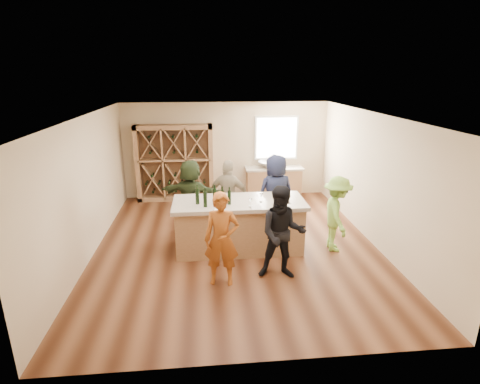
{
  "coord_description": "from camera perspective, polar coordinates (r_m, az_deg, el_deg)",
  "views": [
    {
      "loc": [
        -0.64,
        -7.43,
        3.61
      ],
      "look_at": [
        0.1,
        0.2,
        1.15
      ],
      "focal_mm": 28.0,
      "sensor_mm": 36.0,
      "label": 1
    }
  ],
  "objects": [
    {
      "name": "window_pane",
      "position": [
        11.23,
        5.59,
        8.19
      ],
      "size": [
        1.18,
        0.01,
        1.18
      ],
      "primitive_type": "cube",
      "color": "white",
      "rests_on": "wall_back"
    },
    {
      "name": "ceiling",
      "position": [
        7.49,
        -0.63,
        11.97
      ],
      "size": [
        6.0,
        7.0,
        0.1
      ],
      "primitive_type": "cube",
      "color": "white",
      "rests_on": "ground"
    },
    {
      "name": "back_counter_base",
      "position": [
        11.28,
        5.12,
        1.36
      ],
      "size": [
        1.6,
        0.58,
        0.86
      ],
      "primitive_type": "cube",
      "color": "#996F49",
      "rests_on": "floor"
    },
    {
      "name": "wine_bottle_e",
      "position": [
        7.47,
        -1.63,
        -0.85
      ],
      "size": [
        0.08,
        0.08,
        0.28
      ],
      "primitive_type": "cylinder",
      "rotation": [
        0.0,
        0.0,
        0.24
      ],
      "color": "black",
      "rests_on": "tasting_counter_top"
    },
    {
      "name": "wine_bottle_c",
      "position": [
        7.5,
        -3.87,
        -0.67
      ],
      "size": [
        0.1,
        0.1,
        0.32
      ],
      "primitive_type": "cylinder",
      "rotation": [
        0.0,
        0.0,
        0.28
      ],
      "color": "black",
      "rests_on": "tasting_counter_top"
    },
    {
      "name": "wall_left",
      "position": [
        8.12,
        -22.58,
        0.59
      ],
      "size": [
        0.1,
        7.0,
        2.8
      ],
      "primitive_type": "cube",
      "color": "beige",
      "rests_on": "ground"
    },
    {
      "name": "wall_back",
      "position": [
        11.22,
        -2.17,
        6.43
      ],
      "size": [
        6.0,
        0.1,
        2.8
      ],
      "primitive_type": "cube",
      "color": "beige",
      "rests_on": "ground"
    },
    {
      "name": "wine_glass_b",
      "position": [
        7.33,
        1.63,
        -1.69
      ],
      "size": [
        0.08,
        0.08,
        0.18
      ],
      "primitive_type": "cone",
      "rotation": [
        0.0,
        0.0,
        0.22
      ],
      "color": "white",
      "rests_on": "tasting_counter_top"
    },
    {
      "name": "person_near_left",
      "position": [
        6.55,
        -2.8,
        -7.22
      ],
      "size": [
        0.68,
        0.54,
        1.69
      ],
      "primitive_type": "imported",
      "rotation": [
        0.0,
        0.0,
        -0.15
      ],
      "color": "#994C19",
      "rests_on": "floor"
    },
    {
      "name": "person_far_right",
      "position": [
        8.75,
        5.45,
        -0.21
      ],
      "size": [
        1.01,
        0.78,
        1.83
      ],
      "primitive_type": "imported",
      "rotation": [
        0.0,
        0.0,
        3.38
      ],
      "color": "#191E38",
      "rests_on": "floor"
    },
    {
      "name": "wine_glass_c",
      "position": [
        7.34,
        6.1,
        -1.74
      ],
      "size": [
        0.09,
        0.09,
        0.18
      ],
      "primitive_type": "cone",
      "rotation": [
        0.0,
        0.0,
        -0.34
      ],
      "color": "white",
      "rests_on": "tasting_counter_top"
    },
    {
      "name": "wall_right",
      "position": [
        8.58,
        20.15,
        1.76
      ],
      "size": [
        0.1,
        7.0,
        2.8
      ],
      "primitive_type": "cube",
      "color": "beige",
      "rests_on": "ground"
    },
    {
      "name": "person_server",
      "position": [
        8.03,
        14.51,
        -3.26
      ],
      "size": [
        0.58,
        1.08,
        1.6
      ],
      "primitive_type": "imported",
      "rotation": [
        0.0,
        0.0,
        1.48
      ],
      "color": "#8CC64C",
      "rests_on": "floor"
    },
    {
      "name": "wine_bottle_b",
      "position": [
        7.35,
        -5.33,
        -1.13
      ],
      "size": [
        0.09,
        0.09,
        0.31
      ],
      "primitive_type": "cylinder",
      "rotation": [
        0.0,
        0.0,
        0.22
      ],
      "color": "black",
      "rests_on": "tasting_counter_top"
    },
    {
      "name": "person_far_left",
      "position": [
        8.8,
        -7.44,
        -0.56
      ],
      "size": [
        1.7,
        1.09,
        1.72
      ],
      "primitive_type": "imported",
      "rotation": [
        0.0,
        0.0,
        2.79
      ],
      "color": "#263319",
      "rests_on": "floor"
    },
    {
      "name": "person_far_mid",
      "position": [
        8.68,
        -1.73,
        -0.71
      ],
      "size": [
        1.12,
        0.82,
        1.71
      ],
      "primitive_type": "imported",
      "rotation": [
        0.0,
        0.0,
        2.8
      ],
      "color": "gray",
      "rests_on": "floor"
    },
    {
      "name": "tasting_menu_c",
      "position": [
        7.46,
        6.38,
        -2.13
      ],
      "size": [
        0.23,
        0.3,
        0.0
      ],
      "primitive_type": "cube",
      "rotation": [
        0.0,
        0.0,
        0.07
      ],
      "color": "white",
      "rests_on": "tasting_counter_top"
    },
    {
      "name": "tasting_counter_top",
      "position": [
        7.73,
        -0.15,
        -1.63
      ],
      "size": [
        2.72,
        1.12,
        0.08
      ],
      "primitive_type": "cube",
      "color": "#AC9F8D",
      "rests_on": "tasting_counter_base"
    },
    {
      "name": "tasting_menu_a",
      "position": [
        7.31,
        -3.04,
        -2.48
      ],
      "size": [
        0.25,
        0.31,
        0.0
      ],
      "primitive_type": "cube",
      "rotation": [
        0.0,
        0.0,
        -0.18
      ],
      "color": "white",
      "rests_on": "tasting_counter_top"
    },
    {
      "name": "tasting_menu_b",
      "position": [
        7.38,
        2.38,
        -2.26
      ],
      "size": [
        0.26,
        0.32,
        0.0
      ],
      "primitive_type": "cube",
      "rotation": [
        0.0,
        0.0,
        0.21
      ],
      "color": "white",
      "rests_on": "tasting_counter_top"
    },
    {
      "name": "wine_bottle_a",
      "position": [
        7.54,
        -6.52,
        -0.66
      ],
      "size": [
        0.09,
        0.09,
        0.32
      ],
      "primitive_type": "cylinder",
      "rotation": [
        0.0,
        0.0,
        -0.19
      ],
      "color": "black",
      "rests_on": "tasting_counter_top"
    },
    {
      "name": "wine_bottle_d",
      "position": [
        7.39,
        -2.69,
        -0.94
      ],
      "size": [
        0.1,
        0.1,
        0.32
      ],
      "primitive_type": "cylinder",
      "rotation": [
        0.0,
        0.0,
        0.23
      ],
      "color": "black",
      "rests_on": "tasting_counter_top"
    },
    {
      "name": "wine_glass_e",
      "position": [
        7.6,
        7.56,
        -1.17
      ],
      "size": [
        0.06,
        0.06,
        0.16
      ],
      "primitive_type": "cone",
      "rotation": [
        0.0,
        0.0,
        0.02
      ],
      "color": "white",
      "rests_on": "tasting_counter_top"
    },
    {
      "name": "window_frame",
      "position": [
        11.26,
        5.56,
        8.22
      ],
      "size": [
        1.3,
        0.06,
        1.3
      ],
      "primitive_type": "cube",
      "color": "white",
      "rests_on": "wall_back"
    },
    {
      "name": "faucet",
      "position": [
        11.25,
        4.03,
        4.72
      ],
      "size": [
        0.02,
        0.02,
        0.3
      ],
      "primitive_type": "cylinder",
      "color": "silver",
      "rests_on": "back_counter_top"
    },
    {
      "name": "wall_front",
      "position": [
        4.51,
        3.39,
        -11.61
      ],
      "size": [
        6.0,
        0.1,
        2.8
      ],
      "primitive_type": "cube",
      "color": "beige",
      "rests_on": "ground"
    },
    {
      "name": "back_counter_top",
      "position": [
        11.16,
        5.18,
        3.62
      ],
      "size": [
        1.7,
        0.62,
        0.06
      ],
      "primitive_type": "cube",
      "color": "#AC9F8D",
      "rests_on": "back_counter_base"
    },
    {
      "name": "person_near_right",
      "position": [
        6.76,
        6.49,
        -6.26
      ],
      "size": [
        0.9,
        0.57,
        1.74
      ],
      "primitive_type": "imported",
      "rotation": [
        0.0,
        0.0,
        -0.14
      ],
      "color": "black",
      "rests_on": "floor"
    },
    {
      "name": "tasting_counter_base",
      "position": [
        7.92,
        -0.15,
        -5.32
      ],
      "size": [
        2.6,
        1.0,
        1.0
      ],
      "primitive_type": "cube",
      "color": "#996F49",
      "rests_on": "floor"
    },
    {
      "name": "sink",
      "position": [
        11.09,
        4.18,
        4.22
      ],
      "size": [
        0.54,
        0.54,
        0.19
      ],
      "primitive_type": "imported",
      "color": "silver",
      "rests_on": "back_counter_top"
    },
    {
      "name": "wine_glass_d",
      "position": [
        7.62,
        3.23,
        -0.88
      ],
      "size": [
        0.08,
        0.08,
        0.19
      ],
      "primitive_type": "cone",
      "rotation": [
        0.0,
        0.0,
        0.09
      ],
      "color": "white",
      "rests_on": "tasting_counter_top"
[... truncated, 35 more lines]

